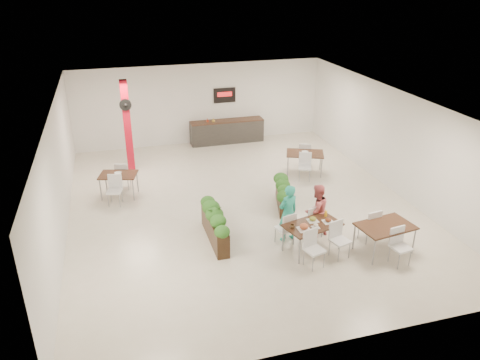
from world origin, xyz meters
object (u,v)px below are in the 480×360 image
planter_right (283,192)px  side_table_b (305,156)px  service_counter (227,131)px  diner_woman (316,211)px  side_table_a (118,178)px  red_column (127,125)px  main_table (312,228)px  diner_man (288,213)px  planter_left (215,223)px  side_table_c (385,229)px

planter_right → side_table_b: 2.73m
service_counter → diner_woman: bearing=-86.9°
diner_woman → side_table_a: bearing=-53.3°
planter_right → red_column: bearing=135.0°
diner_woman → side_table_b: diner_woman is taller
main_table → diner_man: (-0.39, 0.66, 0.15)m
side_table_b → side_table_a: bearing=-156.6°
main_table → side_table_b: same height
diner_man → red_column: bearing=-74.0°
planter_right → side_table_a: bearing=156.3°
red_column → planter_right: (4.17, -4.18, -1.16)m
planter_left → main_table: bearing=-27.1°
planter_left → side_table_a: size_ratio=1.21×
red_column → planter_left: (1.78, -5.52, -1.12)m
planter_left → side_table_c: (3.95, -1.68, 0.12)m
service_counter → main_table: (0.01, -8.52, 0.14)m
diner_man → side_table_c: (2.11, -1.20, -0.14)m
main_table → side_table_b: (1.79, 4.67, -0.00)m
main_table → diner_man: size_ratio=1.20×
planter_left → side_table_b: 5.35m
main_table → side_table_a: (-4.50, 4.53, -0.01)m
red_column → diner_woman: bearing=-53.6°
planter_left → planter_right: bearing=29.4°
main_table → side_table_a: same height
planter_right → main_table: bearing=-93.6°
service_counter → side_table_c: service_counter is taller
diner_woman → side_table_a: size_ratio=0.88×
side_table_b → side_table_c: same height
diner_woman → side_table_c: (1.31, -1.20, -0.10)m
diner_woman → side_table_b: size_ratio=0.89×
diner_woman → planter_left: (-2.64, 0.48, -0.22)m
planter_left → side_table_a: planter_left is taller
service_counter → diner_woman: 7.88m
diner_man → side_table_a: size_ratio=0.93×
diner_woman → side_table_b: (1.38, 4.01, -0.10)m
side_table_c → side_table_b: bearing=81.1°
planter_right → side_table_b: side_table_b is taller
diner_man → diner_woman: diner_man is taller
diner_woman → planter_left: diner_woman is taller
main_table → side_table_b: 5.00m
main_table → side_table_a: 6.39m
side_table_a → side_table_b: same height
side_table_a → side_table_c: (6.23, -5.07, 0.01)m
diner_woman → side_table_c: size_ratio=0.89×
planter_right → side_table_c: size_ratio=1.01×
main_table → diner_woman: size_ratio=1.28×
red_column → diner_woman: (4.42, -6.00, -0.91)m
red_column → side_table_c: (5.73, -7.21, -1.01)m
diner_woman → service_counter: bearing=-102.0°
diner_woman → planter_right: (-0.25, 1.83, -0.26)m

